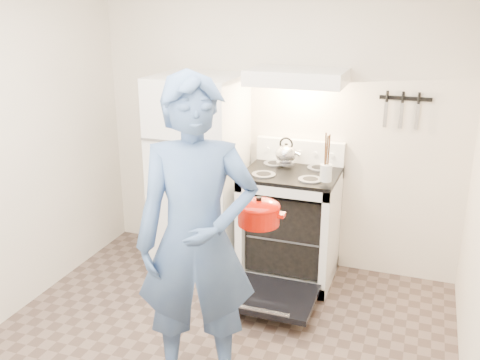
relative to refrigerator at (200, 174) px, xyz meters
name	(u,v)px	position (x,y,z in m)	size (l,w,h in m)	color
back_wall	(276,125)	(0.58, 0.35, 0.40)	(3.20, 0.02, 2.50)	beige
refrigerator	(200,174)	(0.00, 0.00, 0.00)	(0.70, 0.70, 1.70)	white
stove_body	(290,227)	(0.81, 0.02, -0.39)	(0.76, 0.65, 0.92)	white
cooktop	(292,174)	(0.81, 0.02, 0.09)	(0.76, 0.65, 0.03)	black
backsplash	(300,151)	(0.81, 0.31, 0.20)	(0.76, 0.07, 0.20)	white
oven_door	(269,297)	(0.81, -0.57, -0.72)	(0.70, 0.54, 0.04)	black
oven_rack	(290,229)	(0.81, 0.02, -0.41)	(0.60, 0.52, 0.01)	slate
range_hood	(297,77)	(0.81, 0.10, 0.86)	(0.76, 0.50, 0.12)	white
knife_strip	(406,98)	(1.63, 0.33, 0.70)	(0.40, 0.02, 0.03)	black
pizza_stone	(280,225)	(0.72, 0.05, -0.40)	(0.34, 0.34, 0.02)	#876348
tea_kettle	(286,153)	(0.73, 0.12, 0.23)	(0.21, 0.17, 0.26)	#B5B5B9
utensil_jar	(326,173)	(1.13, -0.20, 0.20)	(0.09, 0.09, 0.13)	silver
person	(197,241)	(0.63, -1.48, 0.12)	(0.71, 0.46, 1.94)	navy
dutch_oven	(259,215)	(0.90, -1.15, 0.19)	(0.33, 0.26, 0.22)	#C00D00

